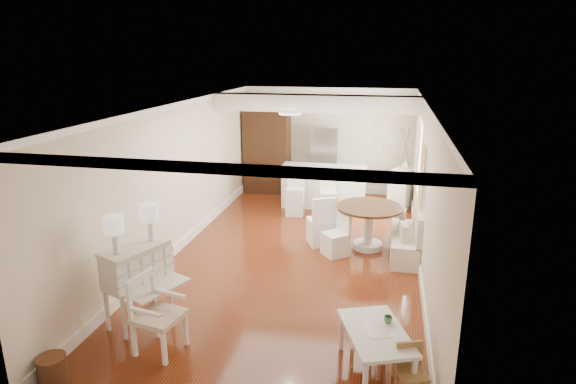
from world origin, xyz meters
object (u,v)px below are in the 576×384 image
at_px(slip_chair_far, 321,220).
at_px(fridge, 337,162).
at_px(bar_stool_right, 328,197).
at_px(secretary_bureau, 138,285).
at_px(breakfast_counter, 324,187).
at_px(kids_chair_a, 382,354).
at_px(wicker_basket, 53,369).
at_px(slip_chair_near, 336,233).
at_px(kids_chair_c, 412,373).
at_px(gustavian_armchair, 159,315).
at_px(dining_table, 369,227).
at_px(kids_chair_b, 361,344).
at_px(pantry_cabinet, 267,150).
at_px(kids_table, 375,351).
at_px(bar_stool_left, 295,194).
at_px(sideboard, 403,188).

height_order(slip_chair_far, fridge, fridge).
distance_m(bar_stool_right, fridge, 1.82).
bearing_deg(secretary_bureau, breakfast_counter, 95.41).
bearing_deg(fridge, slip_chair_far, -88.75).
bearing_deg(kids_chair_a, wicker_basket, -107.97).
height_order(slip_chair_near, breakfast_counter, breakfast_counter).
bearing_deg(breakfast_counter, kids_chair_c, -74.01).
bearing_deg(gustavian_armchair, dining_table, -20.52).
distance_m(kids_chair_b, slip_chair_near, 3.29).
bearing_deg(breakfast_counter, pantry_cabinet, 147.57).
bearing_deg(kids_chair_a, bar_stool_right, 161.51).
relative_size(secretary_bureau, breakfast_counter, 0.56).
distance_m(kids_table, kids_chair_a, 0.09).
xyz_separation_m(kids_chair_b, dining_table, (-0.09, 3.66, 0.17)).
bearing_deg(kids_table, kids_chair_c, -41.76).
xyz_separation_m(dining_table, slip_chair_far, (-0.93, 0.04, 0.07)).
bearing_deg(pantry_cabinet, kids_chair_a, -65.97).
distance_m(gustavian_armchair, pantry_cabinet, 7.48).
bearing_deg(dining_table, breakfast_counter, 116.56).
bearing_deg(slip_chair_far, dining_table, 151.72).
relative_size(gustavian_armchair, kids_chair_b, 1.94).
xyz_separation_m(kids_chair_c, bar_stool_right, (-1.68, 5.87, 0.16)).
bearing_deg(kids_chair_a, breakfast_counter, 161.78).
relative_size(kids_chair_b, fridge, 0.29).
relative_size(kids_chair_a, breakfast_counter, 0.26).
bearing_deg(kids_chair_b, gustavian_armchair, -93.03).
bearing_deg(kids_chair_b, breakfast_counter, -177.19).
bearing_deg(breakfast_counter, kids_table, -76.67).
bearing_deg(breakfast_counter, bar_stool_left, -128.20).
relative_size(kids_chair_a, dining_table, 0.42).
bearing_deg(bar_stool_left, kids_chair_b, -75.76).
bearing_deg(slip_chair_far, wicker_basket, 37.37).
bearing_deg(kids_table, gustavian_armchair, -177.28).
xyz_separation_m(kids_table, kids_chair_a, (0.08, -0.01, -0.01)).
bearing_deg(slip_chair_near, breakfast_counter, 152.34).
distance_m(wicker_basket, kids_chair_b, 3.62).
xyz_separation_m(kids_chair_a, bar_stool_left, (-2.13, 5.51, 0.25)).
relative_size(kids_chair_c, dining_table, 0.50).
xyz_separation_m(kids_chair_b, pantry_cabinet, (-3.00, 7.16, 0.89)).
bearing_deg(breakfast_counter, kids_chair_b, -77.97).
bearing_deg(slip_chair_far, kids_chair_b, 79.57).
xyz_separation_m(dining_table, bar_stool_right, (-1.00, 1.70, 0.05)).
height_order(secretary_bureau, slip_chair_near, secretary_bureau).
bearing_deg(bar_stool_right, slip_chair_near, -90.44).
height_order(dining_table, fridge, fridge).
xyz_separation_m(kids_table, dining_table, (-0.27, 3.81, 0.15)).
relative_size(secretary_bureau, wicker_basket, 3.51).
height_order(kids_chair_b, sideboard, sideboard).
xyz_separation_m(breakfast_counter, bar_stool_left, (-0.57, -0.73, -0.00)).
height_order(kids_chair_b, dining_table, dining_table).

